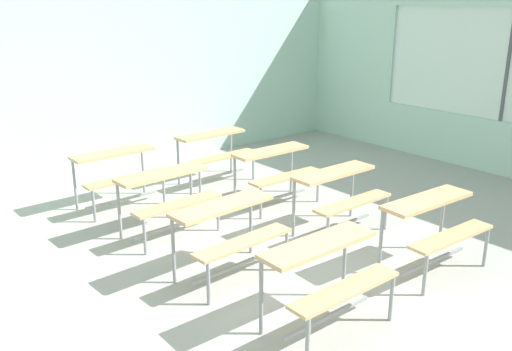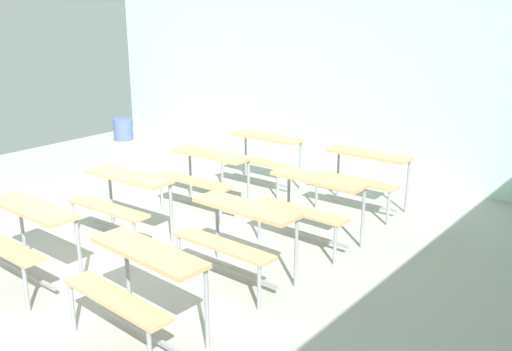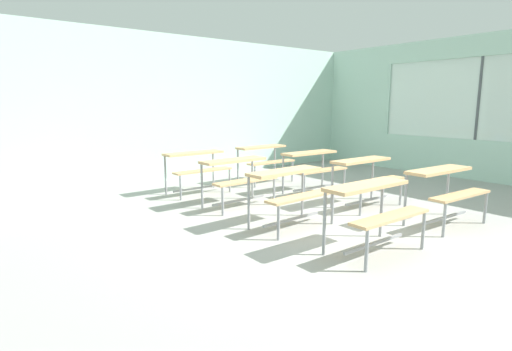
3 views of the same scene
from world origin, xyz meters
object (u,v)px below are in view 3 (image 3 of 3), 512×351
desk_bench_r0c1 (446,183)px  desk_bench_r2c1 (313,162)px  desk_bench_r1c1 (366,171)px  desk_bench_r3c0 (197,162)px  desk_bench_r0c0 (374,201)px  desk_bench_r3c1 (265,155)px  desk_bench_r1c0 (291,184)px  desk_bench_r2c0 (238,171)px

desk_bench_r0c1 → desk_bench_r2c1: same height
desk_bench_r1c1 → desk_bench_r3c0: size_ratio=1.00×
desk_bench_r1c1 → desk_bench_r0c0: bearing=-140.2°
desk_bench_r3c0 → desk_bench_r3c1: size_ratio=1.00×
desk_bench_r0c1 → desk_bench_r1c1: (-0.04, 1.24, 0.00)m
desk_bench_r1c0 → desk_bench_r3c1: size_ratio=1.01×
desk_bench_r1c1 → desk_bench_r2c1: (0.05, 1.19, 0.00)m
desk_bench_r2c1 → desk_bench_r3c1: size_ratio=1.00×
desk_bench_r0c0 → desk_bench_r1c1: 2.01m
desk_bench_r1c0 → desk_bench_r1c1: same height
desk_bench_r2c1 → desk_bench_r3c0: same height
desk_bench_r0c0 → desk_bench_r0c1: size_ratio=0.98×
desk_bench_r1c0 → desk_bench_r1c1: bearing=-1.1°
desk_bench_r0c1 → desk_bench_r1c1: bearing=94.8°
desk_bench_r0c0 → desk_bench_r1c1: bearing=39.6°
desk_bench_r1c1 → desk_bench_r2c0: size_ratio=0.99×
desk_bench_r1c0 → desk_bench_r3c0: same height
desk_bench_r2c1 → desk_bench_r3c0: bearing=144.5°
desk_bench_r2c1 → desk_bench_r1c1: bearing=-91.3°
desk_bench_r3c1 → desk_bench_r0c0: bearing=-113.5°
desk_bench_r2c1 → desk_bench_r3c0: 2.09m
desk_bench_r2c0 → desk_bench_r3c0: bearing=89.8°
desk_bench_r1c1 → desk_bench_r2c1: bearing=88.0°
desk_bench_r1c0 → desk_bench_r3c0: 2.49m
desk_bench_r0c0 → desk_bench_r3c1: bearing=68.2°
desk_bench_r0c0 → desk_bench_r1c0: 1.23m
desk_bench_r0c0 → desk_bench_r1c1: (1.56, 1.27, 0.00)m
desk_bench_r0c1 → desk_bench_r1c1: 1.24m
desk_bench_r0c1 → desk_bench_r2c1: size_ratio=1.02×
desk_bench_r3c0 → desk_bench_r1c1: bearing=-57.1°
desk_bench_r0c0 → desk_bench_r3c0: same height
desk_bench_r0c1 → desk_bench_r2c0: 2.96m
desk_bench_r1c0 → desk_bench_r2c0: same height
desk_bench_r3c0 → desk_bench_r0c1: bearing=-66.4°
desk_bench_r2c0 → desk_bench_r3c0: (-0.03, 1.21, 0.00)m
desk_bench_r2c0 → desk_bench_r1c0: bearing=-94.5°
desk_bench_r1c0 → desk_bench_r2c1: same height
desk_bench_r2c0 → desk_bench_r3c1: size_ratio=1.01×
desk_bench_r2c1 → desk_bench_r3c0: size_ratio=1.00×
desk_bench_r2c1 → desk_bench_r1c0: bearing=-142.7°
desk_bench_r0c0 → desk_bench_r1c0: (-0.09, 1.23, 0.00)m
desk_bench_r1c0 → desk_bench_r0c1: bearing=-38.0°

